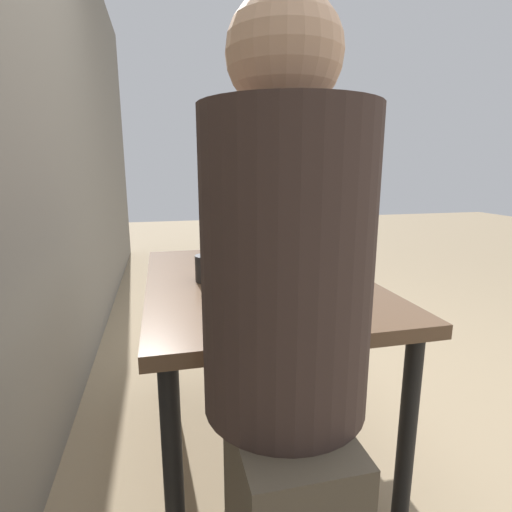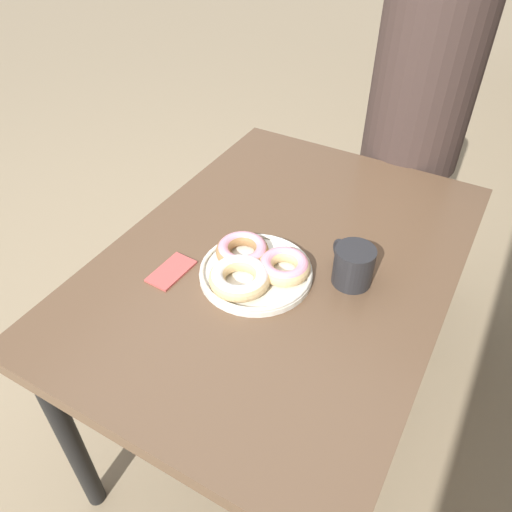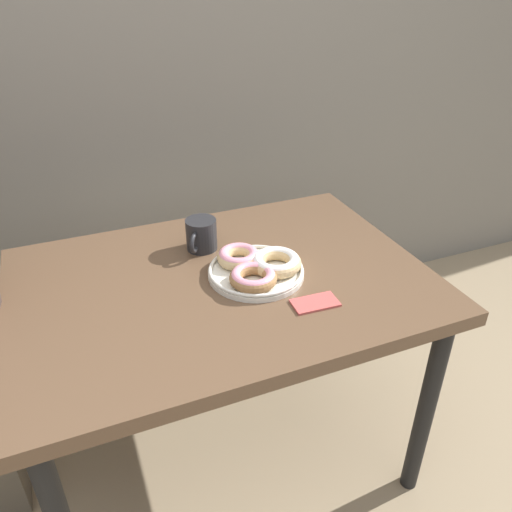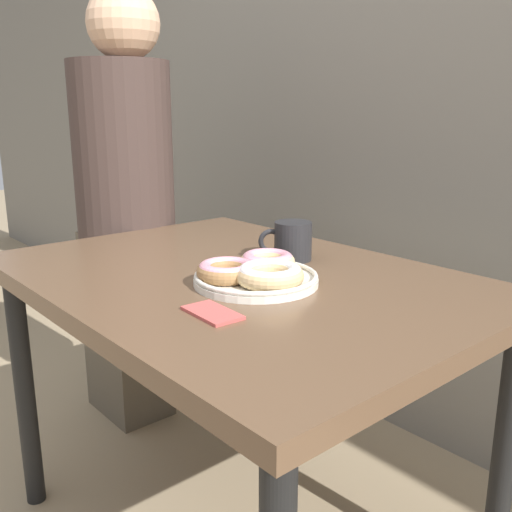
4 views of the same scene
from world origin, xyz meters
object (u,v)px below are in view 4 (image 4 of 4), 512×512
object	(u,v)px
donut_plate	(256,272)
person_figure	(125,210)
dining_table	(237,306)
coffee_mug	(291,240)
napkin	(212,313)

from	to	relation	value
donut_plate	person_figure	xyz separation A→B (m)	(-0.81, 0.13, 0.01)
dining_table	coffee_mug	xyz separation A→B (m)	(-0.01, 0.17, 0.12)
person_figure	napkin	bearing A→B (deg)	-19.12
dining_table	person_figure	world-z (taller)	person_figure
coffee_mug	donut_plate	bearing A→B (deg)	-63.14
dining_table	donut_plate	size ratio (longest dim) A/B	3.95
dining_table	coffee_mug	distance (m)	0.21
dining_table	napkin	size ratio (longest dim) A/B	9.30
dining_table	donut_plate	bearing A→B (deg)	-14.02
donut_plate	napkin	distance (m)	0.19
coffee_mug	person_figure	size ratio (longest dim) A/B	0.08
donut_plate	coffee_mug	world-z (taller)	coffee_mug
dining_table	donut_plate	xyz separation A→B (m)	(0.09, -0.02, 0.10)
dining_table	coffee_mug	bearing A→B (deg)	91.81
donut_plate	person_figure	world-z (taller)	person_figure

